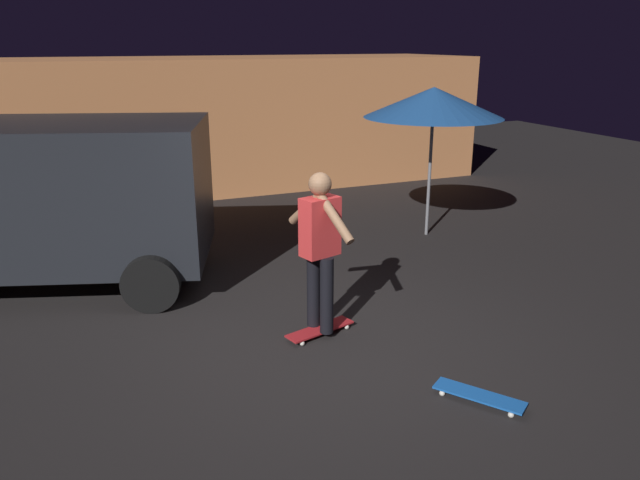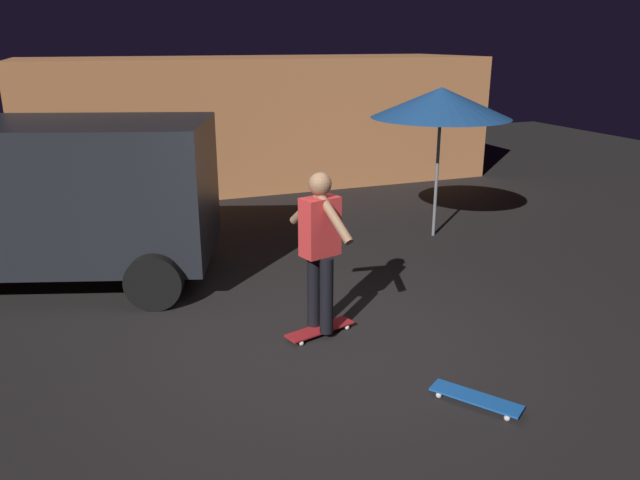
{
  "view_description": "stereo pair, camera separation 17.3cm",
  "coord_description": "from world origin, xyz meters",
  "px_view_note": "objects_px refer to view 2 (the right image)",
  "views": [
    {
      "loc": [
        -2.26,
        -5.1,
        2.96
      ],
      "look_at": [
        -0.02,
        0.28,
        1.05
      ],
      "focal_mm": 34.36,
      "sensor_mm": 36.0,
      "label": 1
    },
    {
      "loc": [
        -2.1,
        -5.17,
        2.96
      ],
      "look_at": [
        -0.02,
        0.28,
        1.05
      ],
      "focal_mm": 34.36,
      "sensor_mm": 36.0,
      "label": 2
    }
  ],
  "objects_px": {
    "patio_umbrella": "(441,103)",
    "skateboard_spare": "(476,398)",
    "skateboard_ridden": "(320,330)",
    "skater": "(320,241)",
    "parked_van": "(22,192)"
  },
  "relations": [
    {
      "from": "skateboard_ridden",
      "to": "patio_umbrella",
      "type": "bearing_deg",
      "value": 41.45
    },
    {
      "from": "skateboard_ridden",
      "to": "parked_van",
      "type": "bearing_deg",
      "value": 135.98
    },
    {
      "from": "skateboard_ridden",
      "to": "skateboard_spare",
      "type": "height_order",
      "value": "same"
    },
    {
      "from": "patio_umbrella",
      "to": "skateboard_ridden",
      "type": "height_order",
      "value": "patio_umbrella"
    },
    {
      "from": "patio_umbrella",
      "to": "skateboard_spare",
      "type": "relative_size",
      "value": 3.05
    },
    {
      "from": "skateboard_ridden",
      "to": "skateboard_spare",
      "type": "xyz_separation_m",
      "value": [
        0.77,
        -1.7,
        0.0
      ]
    },
    {
      "from": "patio_umbrella",
      "to": "skater",
      "type": "distance_m",
      "value": 4.03
    },
    {
      "from": "patio_umbrella",
      "to": "skateboard_spare",
      "type": "height_order",
      "value": "patio_umbrella"
    },
    {
      "from": "patio_umbrella",
      "to": "skateboard_ridden",
      "type": "distance_m",
      "value": 4.39
    },
    {
      "from": "patio_umbrella",
      "to": "skater",
      "type": "bearing_deg",
      "value": -138.55
    },
    {
      "from": "parked_van",
      "to": "skateboard_spare",
      "type": "height_order",
      "value": "parked_van"
    },
    {
      "from": "patio_umbrella",
      "to": "skater",
      "type": "relative_size",
      "value": 1.38
    },
    {
      "from": "skateboard_spare",
      "to": "skateboard_ridden",
      "type": "bearing_deg",
      "value": 114.52
    },
    {
      "from": "parked_van",
      "to": "patio_umbrella",
      "type": "relative_size",
      "value": 2.16
    },
    {
      "from": "parked_van",
      "to": "skater",
      "type": "xyz_separation_m",
      "value": [
        2.9,
        -2.8,
        -0.12
      ]
    }
  ]
}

